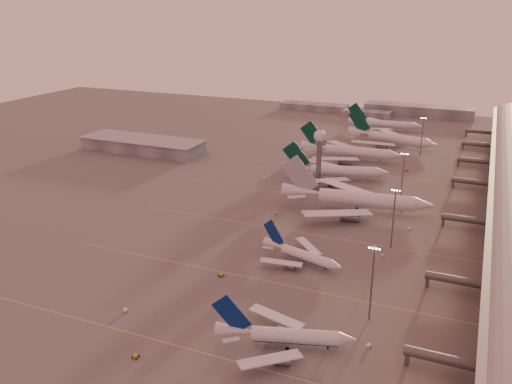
% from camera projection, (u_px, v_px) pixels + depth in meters
% --- Properties ---
extents(ground, '(700.00, 700.00, 0.00)m').
position_uv_depth(ground, '(203.00, 283.00, 188.27)').
color(ground, '#545251').
rests_on(ground, ground).
extents(taxiway_markings, '(180.00, 185.25, 0.02)m').
position_uv_depth(taxiway_markings, '(330.00, 236.00, 225.70)').
color(taxiway_markings, '#CDC648').
rests_on(taxiway_markings, ground).
extents(hangar, '(82.00, 27.00, 8.50)m').
position_uv_depth(hangar, '(143.00, 145.00, 352.73)').
color(hangar, slate).
rests_on(hangar, ground).
extents(radar_tower, '(6.40, 6.40, 31.10)m').
position_uv_depth(radar_tower, '(319.00, 146.00, 283.51)').
color(radar_tower, '#55575C').
rests_on(radar_tower, ground).
extents(mast_a, '(3.60, 0.56, 25.00)m').
position_uv_depth(mast_a, '(372.00, 280.00, 162.20)').
color(mast_a, '#55575C').
rests_on(mast_a, ground).
extents(mast_b, '(3.60, 0.56, 25.00)m').
position_uv_depth(mast_b, '(394.00, 215.00, 211.00)').
color(mast_b, '#55575C').
rests_on(mast_b, ground).
extents(mast_c, '(3.60, 0.56, 25.00)m').
position_uv_depth(mast_c, '(403.00, 175.00, 260.55)').
color(mast_c, '#55575C').
rests_on(mast_c, ground).
extents(mast_d, '(3.60, 0.56, 25.00)m').
position_uv_depth(mast_d, '(422.00, 134.00, 339.33)').
color(mast_d, '#55575C').
rests_on(mast_d, ground).
extents(distant_horizon, '(165.00, 37.50, 9.00)m').
position_uv_depth(distant_horizon, '(385.00, 110.00, 467.95)').
color(distant_horizon, slate).
rests_on(distant_horizon, ground).
extents(narrowbody_near, '(39.56, 31.10, 15.88)m').
position_uv_depth(narrowbody_near, '(285.00, 338.00, 152.22)').
color(narrowbody_near, silver).
rests_on(narrowbody_near, ground).
extents(narrowbody_mid, '(34.42, 27.08, 13.78)m').
position_uv_depth(narrowbody_mid, '(301.00, 256.00, 201.95)').
color(narrowbody_mid, silver).
rests_on(narrowbody_mid, ground).
extents(widebody_white, '(70.60, 56.28, 24.87)m').
position_uv_depth(widebody_white, '(356.00, 202.00, 252.03)').
color(widebody_white, silver).
rests_on(widebody_white, ground).
extents(greentail_a, '(56.51, 45.04, 21.00)m').
position_uv_depth(greentail_a, '(336.00, 173.00, 296.48)').
color(greentail_a, silver).
rests_on(greentail_a, ground).
extents(greentail_b, '(62.84, 50.68, 22.81)m').
position_uv_depth(greentail_b, '(350.00, 154.00, 333.20)').
color(greentail_b, silver).
rests_on(greentail_b, ground).
extents(greentail_c, '(62.65, 50.00, 23.17)m').
position_uv_depth(greentail_c, '(391.00, 140.00, 365.33)').
color(greentail_c, silver).
rests_on(greentail_c, ground).
extents(greentail_d, '(55.47, 44.63, 20.16)m').
position_uv_depth(greentail_d, '(385.00, 126.00, 410.08)').
color(greentail_d, silver).
rests_on(greentail_d, ground).
extents(gsv_truck_a, '(6.31, 3.96, 2.40)m').
position_uv_depth(gsv_truck_a, '(127.00, 309.00, 170.30)').
color(gsv_truck_a, silver).
rests_on(gsv_truck_a, ground).
extents(gsv_tug_near, '(2.34, 3.68, 1.02)m').
position_uv_depth(gsv_tug_near, '(136.00, 356.00, 148.49)').
color(gsv_tug_near, '#C69117').
rests_on(gsv_tug_near, ground).
extents(gsv_catering_a, '(5.27, 3.53, 3.97)m').
position_uv_depth(gsv_catering_a, '(370.00, 342.00, 152.50)').
color(gsv_catering_a, silver).
rests_on(gsv_catering_a, ground).
extents(gsv_tug_mid, '(4.31, 3.88, 1.06)m').
position_uv_depth(gsv_tug_mid, '(221.00, 275.00, 192.53)').
color(gsv_tug_mid, '#C69117').
rests_on(gsv_tug_mid, ground).
extents(gsv_truck_b, '(4.92, 3.45, 1.88)m').
position_uv_depth(gsv_truck_b, '(383.00, 254.00, 207.36)').
color(gsv_truck_b, silver).
rests_on(gsv_truck_b, ground).
extents(gsv_truck_c, '(5.73, 4.90, 2.26)m').
position_uv_depth(gsv_truck_c, '(277.00, 212.00, 248.57)').
color(gsv_truck_c, '#C69117').
rests_on(gsv_truck_c, ground).
extents(gsv_catering_b, '(5.38, 3.97, 4.04)m').
position_uv_depth(gsv_catering_b, '(410.00, 226.00, 231.43)').
color(gsv_catering_b, silver).
rests_on(gsv_catering_b, ground).
extents(gsv_truck_d, '(2.10, 5.08, 2.01)m').
position_uv_depth(gsv_truck_d, '(265.00, 176.00, 299.81)').
color(gsv_truck_d, silver).
rests_on(gsv_truck_d, ground).
extents(gsv_tug_hangar, '(3.32, 2.16, 0.91)m').
position_uv_depth(gsv_tug_hangar, '(406.00, 170.00, 312.43)').
color(gsv_tug_hangar, '#C69117').
rests_on(gsv_tug_hangar, ground).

